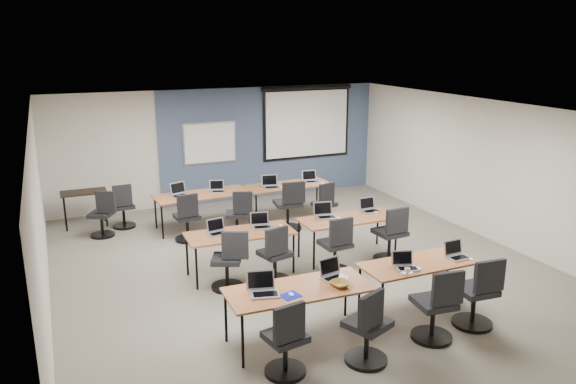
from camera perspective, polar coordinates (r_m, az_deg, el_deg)
name	(u,v)px	position (r m, az deg, el deg)	size (l,w,h in m)	color
floor	(300,267)	(9.78, 1.26, -7.62)	(8.00, 9.00, 0.02)	#6B6354
ceiling	(301,110)	(9.07, 1.36, 8.28)	(8.00, 9.00, 0.02)	white
wall_back	(221,146)	(13.45, -6.78, 4.69)	(8.00, 0.04, 2.70)	beige
wall_front	(498,306)	(5.82, 20.55, -10.78)	(8.00, 0.04, 2.70)	beige
wall_left	(40,222)	(8.54, -23.91, -2.81)	(0.04, 9.00, 2.70)	beige
wall_right	(488,170)	(11.55, 19.64, 2.12)	(0.04, 9.00, 2.70)	beige
blue_accent_panel	(271,142)	(13.83, -1.77, 5.08)	(5.50, 0.04, 2.70)	#3D5977
whiteboard	(210,143)	(13.28, -7.94, 4.95)	(1.28, 0.03, 0.98)	#A5A9AB
projector_screen	(307,119)	(14.06, 1.94, 7.46)	(2.40, 0.10, 1.82)	black
training_table_front_left	(299,291)	(7.30, 1.10, -10.05)	(1.88, 0.78, 0.73)	#936237
training_table_front_right	(418,266)	(8.29, 13.11, -7.30)	(1.69, 0.70, 0.73)	olive
training_table_mid_left	(240,235)	(9.30, -4.89, -4.39)	(1.78, 0.74, 0.73)	#945327
training_table_mid_right	(348,220)	(10.07, 6.13, -2.87)	(1.77, 0.74, 0.73)	olive
training_table_back_left	(202,196)	(11.65, -8.70, -0.39)	(1.94, 0.81, 0.73)	olive
training_table_back_right	(288,187)	(12.25, 0.01, 0.55)	(1.86, 0.77, 0.73)	brown
laptop_0	(263,288)	(7.12, -2.53, -9.76)	(0.36, 0.30, 0.27)	silver
mouse_0	(291,294)	(7.09, 0.35, -10.36)	(0.06, 0.10, 0.03)	white
task_chair_0	(286,345)	(6.71, -0.18, -15.27)	(0.49, 0.49, 0.98)	black
laptop_1	(333,273)	(7.58, 4.55, -8.23)	(0.33, 0.28, 0.25)	#B7B7BD
mouse_1	(348,281)	(7.50, 6.09, -8.94)	(0.06, 0.10, 0.04)	white
task_chair_1	(368,333)	(6.98, 8.11, -13.98)	(0.56, 0.53, 1.01)	black
laptop_2	(405,264)	(8.01, 11.82, -7.20)	(0.30, 0.25, 0.23)	#B1B1B4
mouse_2	(419,269)	(8.03, 13.17, -7.59)	(0.06, 0.10, 0.04)	white
task_chair_2	(436,311)	(7.64, 14.84, -11.59)	(0.54, 0.54, 1.02)	black
laptop_3	(457,253)	(8.58, 16.75, -6.00)	(0.31, 0.27, 0.24)	silver
mouse_3	(471,259)	(8.55, 18.10, -6.53)	(0.05, 0.09, 0.03)	white
task_chair_3	(477,298)	(8.13, 18.69, -10.16)	(0.55, 0.55, 1.03)	black
laptop_4	(217,230)	(9.26, -7.23, -3.85)	(0.30, 0.26, 0.23)	#B7B8C1
mouse_4	(224,235)	(9.17, -6.54, -4.34)	(0.06, 0.10, 0.04)	white
task_chair_4	(229,265)	(8.86, -6.01, -7.37)	(0.54, 0.51, 0.99)	black
laptop_5	(261,224)	(9.51, -2.75, -3.22)	(0.31, 0.27, 0.24)	#BEBEBE
mouse_5	(281,225)	(9.56, -0.76, -3.41)	(0.06, 0.09, 0.03)	white
task_chair_5	(275,259)	(9.03, -1.29, -6.84)	(0.50, 0.50, 0.99)	black
laptop_6	(325,214)	(10.04, 3.77, -2.20)	(0.34, 0.29, 0.26)	silver
mouse_6	(339,218)	(9.99, 5.17, -2.63)	(0.06, 0.10, 0.04)	white
task_chair_6	(336,250)	(9.42, 4.94, -5.86)	(0.53, 0.53, 1.00)	black
laptop_7	(369,208)	(10.47, 8.25, -1.60)	(0.32, 0.27, 0.24)	silver
mouse_7	(376,212)	(10.39, 8.92, -2.05)	(0.05, 0.09, 0.03)	white
task_chair_7	(391,239)	(10.02, 10.43, -4.68)	(0.55, 0.55, 1.03)	black
laptop_8	(179,192)	(11.60, -11.01, -0.04)	(0.34, 0.29, 0.26)	#AEAEB5
mouse_8	(189,198)	(11.35, -10.04, -0.60)	(0.05, 0.09, 0.03)	white
task_chair_8	(187,221)	(11.02, -10.18, -2.94)	(0.50, 0.50, 0.98)	black
laptop_9	(218,189)	(11.77, -7.15, 0.33)	(0.30, 0.25, 0.23)	silver
mouse_9	(234,194)	(11.55, -5.52, -0.15)	(0.06, 0.10, 0.03)	white
task_chair_9	(239,218)	(11.12, -5.05, -2.64)	(0.49, 0.47, 0.96)	black
laptop_10	(271,184)	(12.01, -1.74, 0.77)	(0.34, 0.29, 0.26)	#BBBBBD
mouse_10	(282,188)	(11.95, -0.63, 0.45)	(0.06, 0.10, 0.04)	white
task_chair_10	(289,209)	(11.46, 0.11, -1.78)	(0.58, 0.58, 1.05)	black
laptop_11	(311,179)	(12.49, 2.32, 1.33)	(0.32, 0.27, 0.24)	#B7B7BC
mouse_11	(323,183)	(12.33, 3.55, 0.89)	(0.06, 0.10, 0.04)	white
task_chair_11	(325,208)	(11.77, 3.78, -1.59)	(0.47, 0.47, 0.95)	black
blue_mousepad	(290,296)	(7.08, 0.23, -10.49)	(0.24, 0.20, 0.01)	#0A139C
snack_bowl	(340,284)	(7.35, 5.35, -9.25)	(0.30, 0.30, 0.07)	brown
snack_plate	(406,272)	(7.90, 11.94, -7.94)	(0.18, 0.18, 0.01)	white
coffee_cup	(407,271)	(7.84, 12.03, -7.87)	(0.07, 0.07, 0.06)	white
utility_table	(84,196)	(12.39, -20.03, -0.38)	(0.91, 0.51, 0.75)	black
spare_chair_a	(123,210)	(12.09, -16.38, -1.75)	(0.47, 0.47, 0.95)	black
spare_chair_b	(103,218)	(11.67, -18.29, -2.50)	(0.52, 0.47, 0.96)	black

